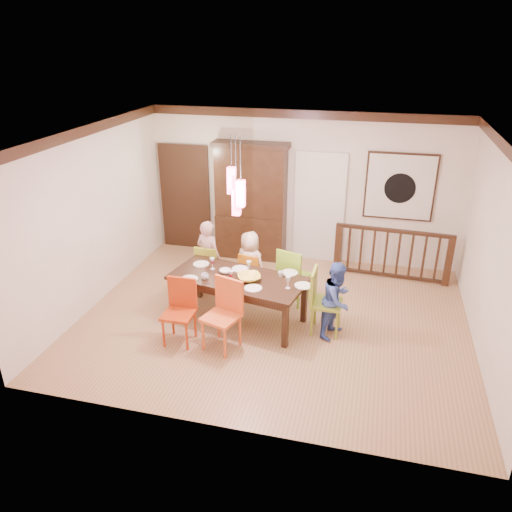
% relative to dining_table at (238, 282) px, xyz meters
% --- Properties ---
extents(floor, '(6.00, 6.00, 0.00)m').
position_rel_dining_table_xyz_m(floor, '(0.54, 0.17, -0.66)').
color(floor, '#9A704A').
rests_on(floor, ground).
extents(ceiling, '(6.00, 6.00, 0.00)m').
position_rel_dining_table_xyz_m(ceiling, '(0.54, 0.17, 2.24)').
color(ceiling, white).
rests_on(ceiling, wall_back).
extents(wall_back, '(6.00, 0.00, 6.00)m').
position_rel_dining_table_xyz_m(wall_back, '(0.54, 2.67, 0.79)').
color(wall_back, beige).
rests_on(wall_back, floor).
extents(wall_left, '(0.00, 5.00, 5.00)m').
position_rel_dining_table_xyz_m(wall_left, '(-2.46, 0.17, 0.79)').
color(wall_left, beige).
rests_on(wall_left, floor).
extents(wall_right, '(0.00, 5.00, 5.00)m').
position_rel_dining_table_xyz_m(wall_right, '(3.54, 0.17, 0.79)').
color(wall_right, beige).
rests_on(wall_right, floor).
extents(crown_molding, '(6.00, 5.00, 0.16)m').
position_rel_dining_table_xyz_m(crown_molding, '(0.54, 0.17, 2.16)').
color(crown_molding, black).
rests_on(crown_molding, wall_back).
extents(panel_door, '(1.04, 0.07, 2.24)m').
position_rel_dining_table_xyz_m(panel_door, '(-1.86, 2.62, 0.39)').
color(panel_door, black).
rests_on(panel_door, wall_back).
extents(white_doorway, '(0.97, 0.05, 2.22)m').
position_rel_dining_table_xyz_m(white_doorway, '(0.89, 2.63, 0.39)').
color(white_doorway, silver).
rests_on(white_doorway, wall_back).
extents(painting, '(1.25, 0.06, 1.25)m').
position_rel_dining_table_xyz_m(painting, '(2.34, 2.63, 0.93)').
color(painting, black).
rests_on(painting, wall_back).
extents(pendant_cluster, '(0.27, 0.21, 1.14)m').
position_rel_dining_table_xyz_m(pendant_cluster, '(0.00, -0.00, 1.44)').
color(pendant_cluster, '#FF4C71').
rests_on(pendant_cluster, ceiling).
extents(dining_table, '(2.21, 1.32, 0.75)m').
position_rel_dining_table_xyz_m(dining_table, '(0.00, 0.00, 0.00)').
color(dining_table, black).
rests_on(dining_table, floor).
extents(chair_far_left, '(0.42, 0.42, 0.88)m').
position_rel_dining_table_xyz_m(chair_far_left, '(-0.75, 0.83, -0.16)').
color(chair_far_left, '#9DAC27').
rests_on(chair_far_left, floor).
extents(chair_far_mid, '(0.43, 0.43, 0.82)m').
position_rel_dining_table_xyz_m(chair_far_mid, '(0.02, 0.82, -0.19)').
color(chair_far_mid, '#C87010').
rests_on(chair_far_mid, floor).
extents(chair_far_right, '(0.56, 0.56, 0.99)m').
position_rel_dining_table_xyz_m(chair_far_right, '(0.74, 0.79, -0.10)').
color(chair_far_right, '#7FB925').
rests_on(chair_far_right, floor).
extents(chair_near_left, '(0.44, 0.44, 0.96)m').
position_rel_dining_table_xyz_m(chair_near_left, '(-0.66, -0.82, -0.11)').
color(chair_near_left, '#AC320D').
rests_on(chair_near_left, floor).
extents(chair_near_mid, '(0.59, 0.59, 1.03)m').
position_rel_dining_table_xyz_m(chair_near_mid, '(-0.02, -0.81, -0.07)').
color(chair_near_mid, '#D85723').
rests_on(chair_near_mid, floor).
extents(chair_end_right, '(0.46, 0.46, 1.01)m').
position_rel_dining_table_xyz_m(chair_end_right, '(1.38, -0.01, -0.09)').
color(chair_end_right, olive).
rests_on(chair_end_right, floor).
extents(china_hutch, '(1.46, 0.46, 2.31)m').
position_rel_dining_table_xyz_m(china_hutch, '(-0.43, 2.46, 0.49)').
color(china_hutch, black).
rests_on(china_hutch, floor).
extents(balustrade, '(2.09, 0.21, 0.96)m').
position_rel_dining_table_xyz_m(balustrade, '(2.32, 2.12, -0.17)').
color(balustrade, black).
rests_on(balustrade, floor).
extents(person_far_left, '(0.55, 0.45, 1.30)m').
position_rel_dining_table_xyz_m(person_far_left, '(-0.76, 0.82, -0.01)').
color(person_far_left, beige).
rests_on(person_far_left, floor).
extents(person_far_mid, '(0.65, 0.53, 1.16)m').
position_rel_dining_table_xyz_m(person_far_mid, '(-0.03, 0.85, -0.09)').
color(person_far_mid, beige).
rests_on(person_far_mid, floor).
extents(person_end_right, '(0.63, 0.70, 1.18)m').
position_rel_dining_table_xyz_m(person_end_right, '(1.53, -0.05, -0.08)').
color(person_end_right, '#3D59AD').
rests_on(person_end_right, floor).
extents(serving_bowl, '(0.46, 0.46, 0.09)m').
position_rel_dining_table_xyz_m(serving_bowl, '(0.19, -0.05, 0.13)').
color(serving_bowl, yellow).
rests_on(serving_bowl, dining_table).
extents(small_bowl, '(0.19, 0.19, 0.06)m').
position_rel_dining_table_xyz_m(small_bowl, '(-0.23, 0.09, 0.11)').
color(small_bowl, white).
rests_on(small_bowl, dining_table).
extents(cup_left, '(0.14, 0.14, 0.09)m').
position_rel_dining_table_xyz_m(cup_left, '(-0.46, -0.20, 0.13)').
color(cup_left, silver).
rests_on(cup_left, dining_table).
extents(cup_right, '(0.11, 0.11, 0.09)m').
position_rel_dining_table_xyz_m(cup_right, '(0.64, 0.17, 0.13)').
color(cup_right, silver).
rests_on(cup_right, dining_table).
extents(plate_far_left, '(0.26, 0.26, 0.01)m').
position_rel_dining_table_xyz_m(plate_far_left, '(-0.70, 0.29, 0.09)').
color(plate_far_left, white).
rests_on(plate_far_left, dining_table).
extents(plate_far_mid, '(0.26, 0.26, 0.01)m').
position_rel_dining_table_xyz_m(plate_far_mid, '(-0.04, 0.27, 0.09)').
color(plate_far_mid, white).
rests_on(plate_far_mid, dining_table).
extents(plate_far_right, '(0.26, 0.26, 0.01)m').
position_rel_dining_table_xyz_m(plate_far_right, '(0.74, 0.32, 0.09)').
color(plate_far_right, white).
rests_on(plate_far_right, dining_table).
extents(plate_near_left, '(0.26, 0.26, 0.01)m').
position_rel_dining_table_xyz_m(plate_near_left, '(-0.69, -0.26, 0.09)').
color(plate_near_left, white).
rests_on(plate_near_left, dining_table).
extents(plate_near_mid, '(0.26, 0.26, 0.01)m').
position_rel_dining_table_xyz_m(plate_near_mid, '(0.32, -0.31, 0.09)').
color(plate_near_mid, white).
rests_on(plate_near_mid, dining_table).
extents(plate_end_right, '(0.26, 0.26, 0.01)m').
position_rel_dining_table_xyz_m(plate_end_right, '(1.02, -0.05, 0.09)').
color(plate_end_right, white).
rests_on(plate_end_right, dining_table).
extents(wine_glass_a, '(0.08, 0.08, 0.19)m').
position_rel_dining_table_xyz_m(wine_glass_a, '(-0.47, 0.18, 0.18)').
color(wine_glass_a, '#590C19').
rests_on(wine_glass_a, dining_table).
extents(wine_glass_b, '(0.08, 0.08, 0.19)m').
position_rel_dining_table_xyz_m(wine_glass_b, '(0.12, 0.20, 0.18)').
color(wine_glass_b, silver).
rests_on(wine_glass_b, dining_table).
extents(wine_glass_c, '(0.08, 0.08, 0.19)m').
position_rel_dining_table_xyz_m(wine_glass_c, '(-0.05, -0.20, 0.18)').
color(wine_glass_c, '#590C19').
rests_on(wine_glass_c, dining_table).
extents(wine_glass_d, '(0.08, 0.08, 0.19)m').
position_rel_dining_table_xyz_m(wine_glass_d, '(0.81, -0.17, 0.18)').
color(wine_glass_d, silver).
rests_on(wine_glass_d, dining_table).
extents(napkin, '(0.18, 0.14, 0.01)m').
position_rel_dining_table_xyz_m(napkin, '(0.01, -0.33, 0.09)').
color(napkin, '#D83359').
rests_on(napkin, dining_table).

